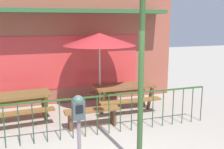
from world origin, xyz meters
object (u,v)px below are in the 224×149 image
(patio_bench, at_px, (92,114))
(parking_meter_near, at_px, (79,119))
(picnic_table_left, at_px, (15,100))
(patio_umbrella, at_px, (99,40))
(picnic_table_right, at_px, (124,90))
(street_lamp, at_px, (142,25))

(patio_bench, distance_m, parking_meter_near, 2.85)
(picnic_table_left, height_order, patio_bench, picnic_table_left)
(picnic_table_left, bearing_deg, parking_meter_near, -74.40)
(picnic_table_left, relative_size, patio_umbrella, 0.82)
(patio_umbrella, distance_m, patio_bench, 2.21)
(patio_bench, relative_size, parking_meter_near, 0.87)
(patio_umbrella, relative_size, parking_meter_near, 1.44)
(picnic_table_right, xyz_separation_m, patio_umbrella, (-0.69, 0.19, 1.52))
(patio_umbrella, bearing_deg, parking_meter_near, -110.50)
(picnic_table_right, bearing_deg, patio_umbrella, 164.39)
(patio_umbrella, relative_size, street_lamp, 0.58)
(parking_meter_near, relative_size, street_lamp, 0.40)
(street_lamp, bearing_deg, parking_meter_near, -158.83)
(patio_umbrella, bearing_deg, street_lamp, -93.38)
(parking_meter_near, bearing_deg, picnic_table_left, 105.60)
(patio_umbrella, height_order, parking_meter_near, patio_umbrella)
(picnic_table_left, distance_m, patio_umbrella, 2.84)
(picnic_table_right, xyz_separation_m, parking_meter_near, (-2.10, -3.56, 0.63))
(parking_meter_near, distance_m, street_lamp, 1.88)
(patio_bench, distance_m, street_lamp, 3.10)
(street_lamp, bearing_deg, picnic_table_left, 125.74)
(picnic_table_left, distance_m, street_lamp, 4.24)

